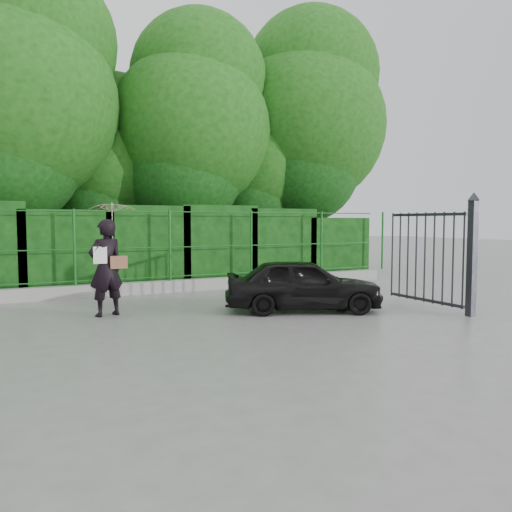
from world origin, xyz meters
name	(u,v)px	position (x,y,z in m)	size (l,w,h in m)	color
ground	(224,327)	(0.00, 0.00, 0.00)	(80.00, 80.00, 0.00)	gray
kerb	(155,287)	(0.00, 4.50, 0.15)	(14.00, 0.25, 0.30)	#9E9E99
fence	(163,245)	(0.22, 4.50, 1.20)	(14.13, 0.06, 1.80)	#16581B
hedge	(140,248)	(-0.13, 5.50, 1.09)	(14.20, 1.20, 2.28)	black
trees	(162,132)	(1.14, 7.74, 4.62)	(17.10, 6.15, 8.08)	black
gate	(452,253)	(4.60, -0.72, 1.19)	(0.22, 2.33, 2.36)	#26262D
woman	(110,244)	(-1.54, 1.94, 1.38)	(0.98, 0.90, 2.19)	black
car	(303,284)	(2.04, 0.72, 0.54)	(1.27, 3.15, 1.07)	black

